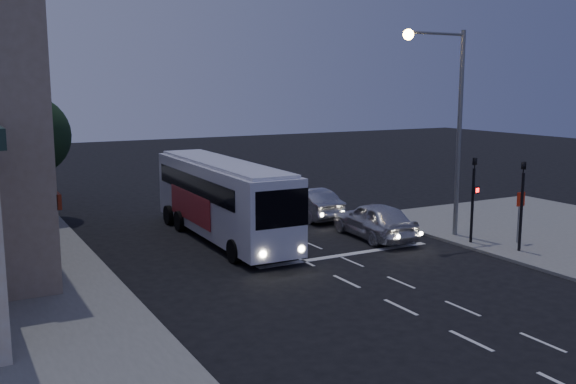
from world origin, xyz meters
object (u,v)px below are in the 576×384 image
street_tree (29,132)px  car_sedan_b (259,192)px  traffic_signal_main (474,189)px  regulatory_sign (520,209)px  streetlight (449,110)px  traffic_signal_side (522,195)px  car_sedan_a (308,203)px  tour_bus (222,197)px  car_suv (374,220)px

street_tree → car_sedan_b: bearing=-6.2°
traffic_signal_main → regulatory_sign: traffic_signal_main is taller
regulatory_sign → streetlight: size_ratio=0.24×
car_sedan_b → traffic_signal_side: 15.70m
traffic_signal_main → street_tree: (-15.81, 14.25, 2.08)m
car_sedan_a → traffic_signal_side: size_ratio=1.15×
car_sedan_a → car_sedan_b: size_ratio=0.99×
traffic_signal_main → streetlight: size_ratio=0.46×
tour_bus → street_tree: size_ratio=1.84×
car_suv → traffic_signal_main: traffic_signal_main is taller
street_tree → traffic_signal_side: bearing=-44.5°
tour_bus → car_sedan_b: tour_bus is taller
tour_bus → car_suv: 6.87m
car_sedan_b → street_tree: (-11.99, 1.29, 3.81)m
car_suv → regulatory_sign: bearing=142.8°
traffic_signal_main → streetlight: streetlight is taller
traffic_signal_side → car_sedan_b: bearing=106.8°
streetlight → street_tree: bearing=140.5°
traffic_signal_side → regulatory_sign: 1.61m
car_suv → streetlight: (2.65, -1.60, 4.91)m
car_suv → traffic_signal_side: 6.37m
tour_bus → streetlight: size_ratio=1.27×
tour_bus → streetlight: bearing=-28.1°
traffic_signal_side → streetlight: bearing=105.7°
traffic_signal_main → car_sedan_b: bearing=106.4°
car_suv → car_sedan_b: (-0.91, 9.93, -0.13)m
tour_bus → car_sedan_a: bearing=21.1°
tour_bus → car_sedan_b: (5.07, 6.72, -1.19)m
streetlight → regulatory_sign: bearing=-51.3°
car_suv → car_sedan_a: 5.27m
car_sedan_a → car_sedan_b: bearing=-84.0°
traffic_signal_side → street_tree: street_tree is taller
traffic_signal_side → regulatory_sign: bearing=43.9°
regulatory_sign → streetlight: bearing=128.7°
streetlight → traffic_signal_main: bearing=-79.8°
tour_bus → regulatory_sign: size_ratio=5.18×
streetlight → tour_bus: bearing=150.9°
regulatory_sign → street_tree: bearing=138.9°
car_sedan_b → traffic_signal_side: size_ratio=1.16×
car_sedan_a → car_sedan_b: car_sedan_a is taller
car_sedan_a → regulatory_sign: (4.99, -9.29, 0.82)m
regulatory_sign → streetlight: streetlight is taller
car_sedan_b → traffic_signal_main: (3.82, -12.95, 1.73)m
tour_bus → traffic_signal_main: (8.89, -6.24, 0.54)m
car_sedan_a → streetlight: (3.03, -6.85, 4.96)m
tour_bus → regulatory_sign: (10.59, -7.25, -0.29)m
car_sedan_a → traffic_signal_main: (3.29, -8.28, 1.65)m
regulatory_sign → car_sedan_b: bearing=111.6°
traffic_signal_main → traffic_signal_side: same height
tour_bus → street_tree: 10.90m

